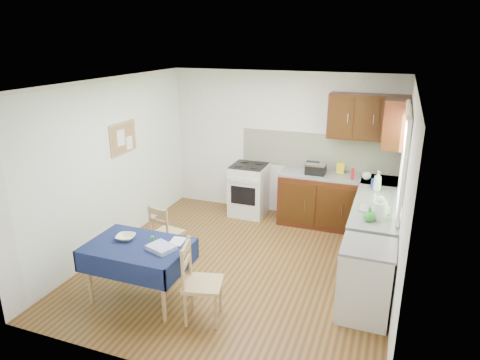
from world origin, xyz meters
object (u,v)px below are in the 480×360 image
(dining_table, at_px, (138,253))
(toaster, at_px, (313,167))
(chair_far, at_px, (165,231))
(dish_rack, at_px, (375,208))
(sandwich_press, at_px, (316,168))
(chair_near, at_px, (199,280))
(kettle, at_px, (380,209))

(dining_table, distance_m, toaster, 3.30)
(chair_far, distance_m, dish_rack, 2.86)
(sandwich_press, bearing_deg, chair_near, -91.52)
(toaster, height_order, kettle, kettle)
(chair_near, distance_m, kettle, 2.35)
(dining_table, relative_size, chair_near, 1.27)
(dining_table, xyz_separation_m, toaster, (1.47, 2.93, 0.38))
(toaster, distance_m, sandwich_press, 0.07)
(chair_far, distance_m, sandwich_press, 2.66)
(toaster, height_order, sandwich_press, toaster)
(dining_table, bearing_deg, toaster, 78.76)
(dining_table, bearing_deg, sandwich_press, 77.48)
(dish_rack, bearing_deg, kettle, -73.34)
(dining_table, height_order, kettle, kettle)
(chair_far, bearing_deg, toaster, -118.59)
(dining_table, distance_m, chair_far, 0.97)
(chair_near, xyz_separation_m, dish_rack, (1.71, 1.72, 0.43))
(sandwich_press, bearing_deg, kettle, -43.72)
(chair_far, height_order, toaster, toaster)
(dining_table, height_order, sandwich_press, sandwich_press)
(dish_rack, height_order, kettle, kettle)
(dining_table, height_order, toaster, toaster)
(toaster, bearing_deg, dining_table, -108.62)
(chair_far, distance_m, chair_near, 1.47)
(chair_far, bearing_deg, dining_table, 112.58)
(chair_near, relative_size, dish_rack, 2.47)
(dining_table, distance_m, sandwich_press, 3.29)
(chair_near, relative_size, sandwich_press, 3.00)
(dish_rack, bearing_deg, toaster, 133.18)
(dining_table, bearing_deg, chair_near, 7.69)
(chair_near, relative_size, kettle, 3.10)
(dish_rack, bearing_deg, dining_table, -143.68)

